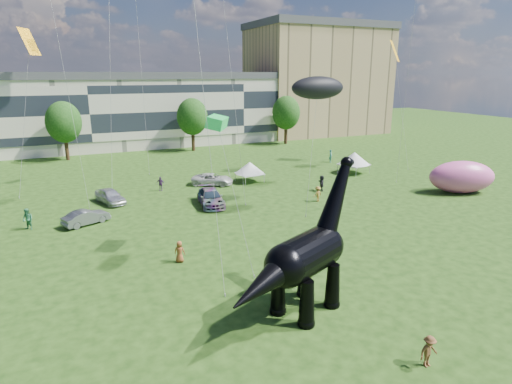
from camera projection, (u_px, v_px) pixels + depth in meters
name	position (u px, v px, depth m)	size (l,w,h in m)	color
ground	(321.00, 311.00, 24.20)	(220.00, 220.00, 0.00)	#16330C
terrace_row	(88.00, 115.00, 73.83)	(78.00, 11.00, 12.00)	beige
apartment_block	(317.00, 82.00, 94.14)	(28.00, 18.00, 22.00)	tan
tree_mid_left	(63.00, 119.00, 64.27)	(5.20, 5.20, 9.44)	#382314
tree_mid_right	(192.00, 114.00, 72.19)	(5.20, 5.20, 9.44)	#382314
tree_far_right	(286.00, 110.00, 79.32)	(5.20, 5.20, 9.44)	#382314
dinosaur_sculpture	(302.00, 259.00, 23.14)	(10.13, 5.83, 8.59)	black
car_silver	(110.00, 196.00, 43.95)	(1.79, 4.46, 1.52)	silver
car_grey	(86.00, 217.00, 37.80)	(1.41, 4.04, 1.33)	slate
car_white	(212.00, 179.00, 51.14)	(2.26, 4.90, 1.36)	silver
car_dark	(211.00, 197.00, 43.32)	(2.22, 5.46, 1.59)	#595960
gazebo_near	(250.00, 168.00, 52.35)	(3.93, 3.93, 2.48)	silver
gazebo_far	(354.00, 158.00, 56.81)	(5.07, 5.07, 2.84)	silver
inflatable_pink	(462.00, 177.00, 47.54)	(7.22, 3.61, 3.61)	#EA5BAA
visitors	(200.00, 211.00, 38.81)	(52.65, 41.69, 1.89)	brown
kites	(213.00, 4.00, 43.24)	(57.49, 37.30, 28.69)	red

